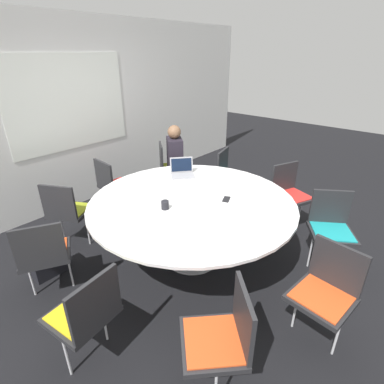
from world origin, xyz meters
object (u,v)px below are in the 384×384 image
chair_5 (223,334)px  chair_2 (67,208)px  chair_8 (290,191)px  handbag (50,263)px  laptop (182,171)px  chair_1 (113,183)px  cell_phone (226,199)px  chair_3 (44,252)px  coffee_cup (165,205)px  chair_7 (331,224)px  chair_4 (86,311)px  chair_0 (169,164)px  person_0 (176,158)px  chair_9 (230,173)px  chair_6 (326,288)px

chair_5 → chair_2: bearing=38.9°
chair_2 → chair_5: size_ratio=1.00×
chair_8 → handbag: bearing=-7.3°
laptop → handbag: laptop is taller
chair_8 → laptop: (-0.95, 1.08, 0.29)m
chair_1 → cell_phone: size_ratio=5.59×
chair_3 → coffee_cup: 1.22m
chair_7 → chair_5: bearing=53.6°
laptop → coffee_cup: size_ratio=4.42×
chair_2 → chair_4: (-0.71, -1.56, 0.00)m
chair_1 → chair_4: same height
chair_4 → chair_5: size_ratio=1.00×
chair_0 → chair_1: same height
chair_1 → person_0: person_0 is taller
chair_9 → handbag: chair_9 is taller
chair_0 → laptop: laptop is taller
chair_1 → chair_4: 2.34m
handbag → cell_phone: bearing=-40.5°
cell_phone → chair_1: bearing=97.0°
laptop → chair_2: bearing=-170.2°
chair_1 → person_0: (0.97, -0.31, 0.19)m
chair_6 → chair_4: bearing=54.9°
chair_4 → cell_phone: bearing=-7.7°
chair_7 → handbag: 3.08m
chair_9 → chair_2: bearing=-35.7°
laptop → coffee_cup: laptop is taller
chair_1 → chair_8: bearing=38.5°
chair_4 → chair_8: 2.91m
chair_0 → chair_9: bearing=58.7°
chair_5 → person_0: (2.01, 2.32, 0.19)m
chair_6 → cell_phone: 1.31m
handbag → chair_5: bearing=-84.2°
chair_4 → handbag: chair_4 is taller
chair_1 → coffee_cup: chair_1 is taller
person_0 → chair_6: bearing=16.9°
chair_6 → coffee_cup: size_ratio=9.88×
chair_4 → chair_9: size_ratio=1.00×
chair_3 → chair_1: bearing=59.9°
laptop → person_0: bearing=88.9°
chair_0 → chair_7: 2.66m
chair_8 → chair_0: bearing=-58.4°
chair_1 → person_0: 1.04m
chair_0 → person_0: bearing=19.1°
laptop → coffee_cup: (-0.80, -0.49, -0.01)m
chair_1 → chair_6: size_ratio=1.00×
chair_6 → person_0: person_0 is taller
chair_2 → coffee_cup: 1.32m
chair_6 → chair_8: bearing=-50.0°
chair_3 → chair_4: 0.94m
chair_1 → chair_9: size_ratio=1.00×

